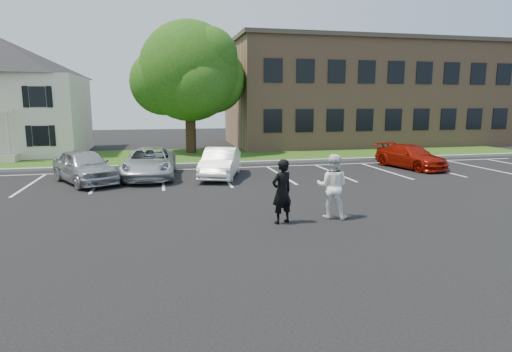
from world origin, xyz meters
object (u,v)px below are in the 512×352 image
at_px(car_red_compact, 411,157).
at_px(tree, 190,74).
at_px(man_black_suit, 282,192).
at_px(car_white_sedan, 221,163).
at_px(house, 1,97).
at_px(car_silver_minivan, 149,163).
at_px(office_building, 363,94).
at_px(man_white_shirt, 332,186).
at_px(car_silver_west, 84,166).

bearing_deg(car_red_compact, tree, 126.78).
bearing_deg(man_black_suit, car_white_sedan, -107.22).
relative_size(house, car_white_sedan, 2.47).
relative_size(house, car_red_compact, 2.42).
bearing_deg(car_silver_minivan, office_building, 41.22).
height_order(man_white_shirt, car_silver_west, man_white_shirt).
xyz_separation_m(office_building, car_white_sedan, (-14.13, -13.97, -3.47)).
height_order(car_silver_minivan, car_white_sedan, car_silver_minivan).
bearing_deg(tree, office_building, 16.11).
distance_m(office_building, car_silver_west, 24.81).
bearing_deg(house, car_red_compact, -26.22).
distance_m(car_silver_minivan, car_red_compact, 13.58).
distance_m(car_silver_west, car_red_compact, 16.33).
height_order(house, car_silver_west, house).
xyz_separation_m(man_black_suit, man_white_shirt, (1.65, 0.21, 0.04)).
relative_size(house, car_silver_minivan, 2.06).
relative_size(office_building, man_white_shirt, 11.33).
height_order(house, car_silver_minivan, house).
relative_size(house, office_building, 0.46).
relative_size(office_building, car_white_sedan, 5.37).
xyz_separation_m(office_building, man_white_shirt, (-11.81, -21.82, -3.17)).
xyz_separation_m(house, car_white_sedan, (12.87, -11.95, -3.14)).
height_order(man_black_suit, car_red_compact, man_black_suit).
height_order(man_white_shirt, car_white_sedan, man_white_shirt).
distance_m(office_building, man_white_shirt, 25.01).
bearing_deg(office_building, car_silver_west, -145.02).
bearing_deg(man_black_suit, man_white_shirt, 165.31).
bearing_deg(car_white_sedan, tree, 110.29).
relative_size(tree, car_silver_west, 2.03).
bearing_deg(car_silver_west, car_white_sedan, -26.97).
height_order(man_black_suit, car_silver_minivan, man_black_suit).
bearing_deg(man_black_suit, car_silver_west, -71.91).
xyz_separation_m(car_white_sedan, car_red_compact, (10.31, 0.53, -0.07)).
bearing_deg(tree, house, 169.72).
height_order(office_building, car_white_sedan, office_building).
bearing_deg(car_red_compact, man_black_suit, -151.37).
xyz_separation_m(car_silver_west, car_red_compact, (16.32, 0.65, -0.12)).
relative_size(tree, man_black_suit, 4.64).
bearing_deg(house, man_black_suit, -55.92).
bearing_deg(man_black_suit, house, -77.86).
distance_m(man_white_shirt, car_silver_minivan, 10.16).
height_order(man_white_shirt, car_silver_minivan, man_white_shirt).
xyz_separation_m(tree, car_red_compact, (10.90, -9.19, -4.73)).
relative_size(man_black_suit, man_white_shirt, 0.96).
bearing_deg(car_red_compact, man_white_shirt, -146.71).
height_order(man_black_suit, man_white_shirt, man_white_shirt).
bearing_deg(tree, car_silver_minivan, -106.43).
bearing_deg(tree, car_white_sedan, -86.56).
xyz_separation_m(tree, man_white_shirt, (2.90, -17.57, -4.36)).
xyz_separation_m(tree, car_silver_minivan, (-2.68, -9.09, -4.65)).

